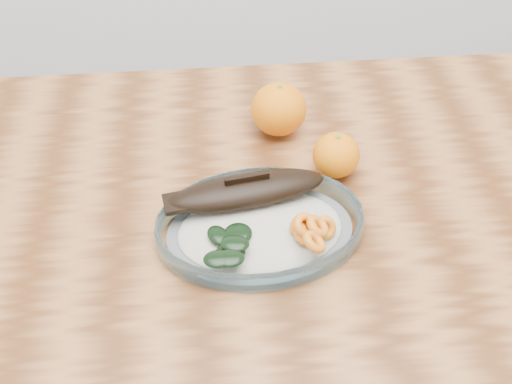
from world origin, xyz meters
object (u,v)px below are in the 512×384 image
(dining_table, at_px, (276,275))
(orange_left, at_px, (279,109))
(plated_meal, at_px, (260,223))
(orange_right, at_px, (336,155))

(dining_table, bearing_deg, orange_left, 83.35)
(plated_meal, height_order, orange_right, plated_meal)
(orange_left, bearing_deg, dining_table, -96.65)
(dining_table, relative_size, orange_right, 17.89)
(orange_right, bearing_deg, dining_table, -132.78)
(orange_right, bearing_deg, orange_left, 123.54)
(dining_table, distance_m, orange_right, 0.19)
(orange_right, bearing_deg, plated_meal, -137.35)
(orange_left, xyz_separation_m, orange_right, (0.07, -0.10, -0.01))
(plated_meal, relative_size, orange_left, 6.26)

